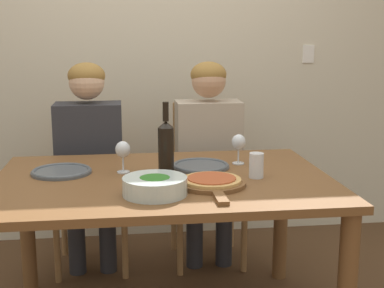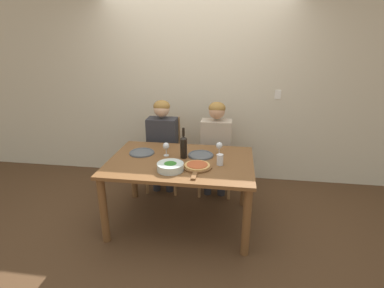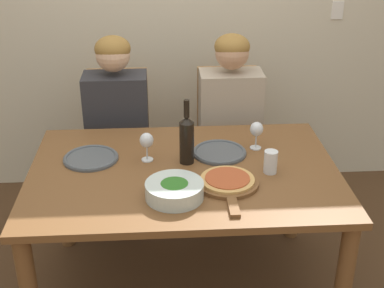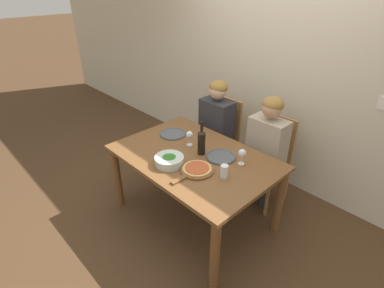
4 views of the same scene
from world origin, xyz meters
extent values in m
plane|color=#4C331E|center=(0.00, 0.00, 0.00)|extent=(40.00, 40.00, 0.00)
cube|color=beige|center=(0.00, 1.27, 1.35)|extent=(10.00, 0.05, 2.70)
cube|color=white|center=(1.10, 1.24, 1.25)|extent=(0.08, 0.01, 0.12)
cube|color=brown|center=(0.00, 0.00, 0.73)|extent=(1.52, 1.03, 0.04)
cylinder|color=brown|center=(-0.70, -0.46, 0.36)|extent=(0.08, 0.08, 0.71)
cylinder|color=brown|center=(0.70, -0.46, 0.36)|extent=(0.08, 0.08, 0.71)
cylinder|color=brown|center=(-0.70, 0.46, 0.36)|extent=(0.08, 0.08, 0.71)
cylinder|color=brown|center=(0.70, 0.46, 0.36)|extent=(0.08, 0.08, 0.71)
cube|color=#9E7042|center=(-0.37, 0.75, 0.44)|extent=(0.42, 0.42, 0.04)
cube|color=#9E7042|center=(-0.37, 0.94, 0.71)|extent=(0.38, 0.03, 0.51)
cylinder|color=#9E7042|center=(-0.56, 0.56, 0.21)|extent=(0.04, 0.04, 0.42)
cylinder|color=#9E7042|center=(-0.18, 0.56, 0.21)|extent=(0.04, 0.04, 0.42)
cylinder|color=#9E7042|center=(-0.56, 0.94, 0.21)|extent=(0.04, 0.04, 0.42)
cylinder|color=#9E7042|center=(-0.18, 0.94, 0.21)|extent=(0.04, 0.04, 0.42)
cube|color=#9E7042|center=(0.32, 0.75, 0.44)|extent=(0.42, 0.42, 0.04)
cube|color=#9E7042|center=(0.32, 0.94, 0.71)|extent=(0.38, 0.03, 0.51)
cylinder|color=#9E7042|center=(0.13, 0.56, 0.21)|extent=(0.04, 0.04, 0.42)
cylinder|color=#9E7042|center=(0.51, 0.56, 0.21)|extent=(0.04, 0.04, 0.42)
cylinder|color=#9E7042|center=(0.13, 0.94, 0.21)|extent=(0.04, 0.04, 0.42)
cylinder|color=#9E7042|center=(0.51, 0.94, 0.21)|extent=(0.04, 0.04, 0.42)
cylinder|color=#28282D|center=(-0.46, 0.67, 0.23)|extent=(0.10, 0.10, 0.46)
cylinder|color=#28282D|center=(-0.28, 0.67, 0.23)|extent=(0.10, 0.10, 0.46)
cube|color=#2D2D33|center=(-0.37, 0.73, 0.73)|extent=(0.38, 0.22, 0.54)
cylinder|color=#2D2D33|center=(-0.57, 0.48, 0.58)|extent=(0.07, 0.31, 0.14)
cylinder|color=#2D2D33|center=(-0.17, 0.48, 0.58)|extent=(0.07, 0.31, 0.14)
sphere|color=#DBAD89|center=(-0.37, 0.73, 1.12)|extent=(0.20, 0.20, 0.20)
ellipsoid|color=olive|center=(-0.37, 0.74, 1.16)|extent=(0.21, 0.21, 0.15)
cylinder|color=#28282D|center=(0.23, 0.67, 0.23)|extent=(0.10, 0.10, 0.46)
cylinder|color=#28282D|center=(0.41, 0.67, 0.23)|extent=(0.10, 0.10, 0.46)
cube|color=tan|center=(0.32, 0.73, 0.73)|extent=(0.38, 0.22, 0.54)
cylinder|color=tan|center=(0.12, 0.48, 0.58)|extent=(0.07, 0.31, 0.14)
cylinder|color=tan|center=(0.52, 0.48, 0.58)|extent=(0.07, 0.31, 0.14)
sphere|color=tan|center=(0.32, 0.73, 1.12)|extent=(0.20, 0.20, 0.20)
ellipsoid|color=olive|center=(0.32, 0.74, 1.16)|extent=(0.21, 0.21, 0.15)
cylinder|color=black|center=(0.02, 0.08, 0.86)|extent=(0.07, 0.07, 0.22)
cone|color=black|center=(0.02, 0.08, 0.98)|extent=(0.07, 0.07, 0.03)
cylinder|color=black|center=(0.02, 0.08, 1.04)|extent=(0.03, 0.03, 0.09)
cylinder|color=silver|center=(-0.05, -0.26, 0.78)|extent=(0.26, 0.26, 0.07)
ellipsoid|color=#2D6B23|center=(-0.05, -0.26, 0.79)|extent=(0.22, 0.22, 0.08)
cylinder|color=#4C5156|center=(-0.47, 0.14, 0.75)|extent=(0.28, 0.28, 0.01)
torus|color=#4C5156|center=(-0.47, 0.14, 0.76)|extent=(0.27, 0.27, 0.02)
cylinder|color=#4C5156|center=(0.19, 0.16, 0.75)|extent=(0.28, 0.28, 0.01)
torus|color=#4C5156|center=(0.19, 0.16, 0.76)|extent=(0.27, 0.27, 0.02)
cylinder|color=brown|center=(0.20, -0.15, 0.76)|extent=(0.30, 0.30, 0.02)
cube|color=brown|center=(0.20, -0.37, 0.76)|extent=(0.04, 0.14, 0.02)
cylinder|color=tan|center=(0.20, -0.15, 0.77)|extent=(0.26, 0.26, 0.01)
cylinder|color=#AD4C28|center=(0.20, -0.15, 0.78)|extent=(0.21, 0.21, 0.01)
cylinder|color=silver|center=(-0.18, 0.11, 0.75)|extent=(0.06, 0.06, 0.01)
cylinder|color=silver|center=(-0.18, 0.11, 0.79)|extent=(0.01, 0.01, 0.07)
ellipsoid|color=silver|center=(-0.18, 0.11, 0.86)|extent=(0.07, 0.07, 0.08)
ellipsoid|color=maroon|center=(-0.18, 0.11, 0.85)|extent=(0.06, 0.06, 0.03)
cylinder|color=silver|center=(0.39, 0.21, 0.75)|extent=(0.06, 0.06, 0.01)
cylinder|color=silver|center=(0.39, 0.21, 0.79)|extent=(0.01, 0.01, 0.07)
ellipsoid|color=silver|center=(0.39, 0.21, 0.86)|extent=(0.07, 0.07, 0.08)
ellipsoid|color=maroon|center=(0.39, 0.21, 0.85)|extent=(0.06, 0.06, 0.03)
cylinder|color=silver|center=(0.42, -0.06, 0.80)|extent=(0.07, 0.07, 0.11)
camera|label=1|loc=(-0.18, -2.34, 1.39)|focal=50.00mm
camera|label=2|loc=(0.54, -2.87, 1.99)|focal=28.00mm
camera|label=3|loc=(-0.11, -2.31, 2.01)|focal=50.00mm
camera|label=4|loc=(1.72, -1.67, 2.23)|focal=28.00mm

